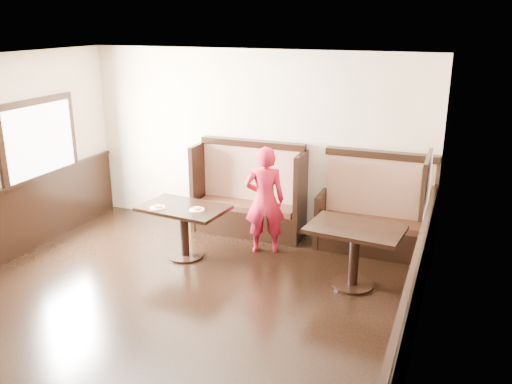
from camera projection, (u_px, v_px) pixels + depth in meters
The scene contains 9 objects.
ground at pixel (131, 342), 5.66m from camera, with size 7.00×7.00×0.00m, color black.
room_shell at pixel (118, 268), 5.81m from camera, with size 7.00×7.00×7.00m.
booth_main at pixel (250, 200), 8.42m from camera, with size 1.75×0.72×1.45m.
booth_neighbor at pixel (376, 219), 7.75m from camera, with size 1.65×0.72×1.45m.
table_main at pixel (184, 218), 7.51m from camera, with size 1.25×0.86×0.75m.
table_neighbor at pixel (355, 242), 6.67m from camera, with size 1.21×0.86×0.79m.
child at pixel (265, 200), 7.63m from camera, with size 0.57×0.37×1.56m, color #A41126.
pizza_plate_left at pixel (157, 207), 7.39m from camera, with size 0.21×0.21×0.04m.
pizza_plate_right at pixel (197, 209), 7.31m from camera, with size 0.21×0.21×0.04m.
Camera 1 is at (3.01, -4.09, 3.24)m, focal length 38.00 mm.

